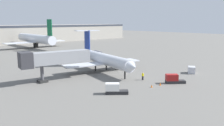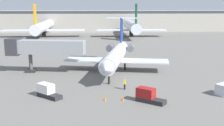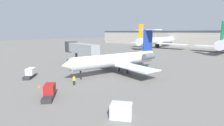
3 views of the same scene
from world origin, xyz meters
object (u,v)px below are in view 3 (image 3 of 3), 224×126
at_px(parked_airliner_west_end, 157,41).
at_px(ground_crew_marshaller, 74,80).
at_px(regional_jet, 119,59).
at_px(jet_bridge, 79,48).
at_px(cargo_container_uld, 121,111).
at_px(baggage_tug_lead, 49,92).
at_px(baggage_tug_trailing, 30,73).
at_px(traffic_cone_near, 39,86).
at_px(traffic_cone_mid, 44,89).

bearing_deg(parked_airliner_west_end, ground_crew_marshaller, -71.97).
height_order(regional_jet, ground_crew_marshaller, regional_jet).
distance_m(jet_bridge, parked_airliner_west_end, 65.17).
relative_size(jet_bridge, ground_crew_marshaller, 9.04).
height_order(cargo_container_uld, parked_airliner_west_end, parked_airliner_west_end).
relative_size(jet_bridge, baggage_tug_lead, 3.82).
bearing_deg(baggage_tug_trailing, jet_bridge, 102.70).
distance_m(jet_bridge, traffic_cone_near, 21.60).
bearing_deg(jet_bridge, regional_jet, 1.17).
distance_m(baggage_tug_lead, baggage_tug_trailing, 14.17).
height_order(regional_jet, traffic_cone_near, regional_jet).
xyz_separation_m(baggage_tug_trailing, traffic_cone_near, (8.09, -1.98, -0.56)).
relative_size(regional_jet, cargo_container_uld, 9.10).
xyz_separation_m(ground_crew_marshaller, baggage_tug_trailing, (-11.35, -2.99, -0.02)).
distance_m(ground_crew_marshaller, traffic_cone_near, 5.97).
bearing_deg(cargo_container_uld, ground_crew_marshaller, 165.26).
bearing_deg(baggage_tug_trailing, traffic_cone_mid, -11.91).
relative_size(jet_bridge, traffic_cone_near, 27.78).
xyz_separation_m(baggage_tug_trailing, traffic_cone_mid, (10.53, -2.22, -0.56)).
bearing_deg(jet_bridge, traffic_cone_near, -56.63).
relative_size(jet_bridge, cargo_container_uld, 5.28).
relative_size(baggage_tug_lead, parked_airliner_west_end, 0.10).
xyz_separation_m(baggage_tug_lead, parked_airliner_west_end, (-27.55, 83.09, 3.44)).
height_order(regional_jet, baggage_tug_lead, regional_jet).
relative_size(traffic_cone_mid, parked_airliner_west_end, 0.01).
bearing_deg(traffic_cone_near, parked_airliner_west_end, 104.90).
xyz_separation_m(regional_jet, baggage_tug_trailing, (-11.12, -15.95, -2.45)).
bearing_deg(ground_crew_marshaller, traffic_cone_mid, -98.87).
height_order(jet_bridge, traffic_cone_near, jet_bridge).
bearing_deg(regional_jet, jet_bridge, -178.83).
distance_m(cargo_container_uld, traffic_cone_near, 17.44).
bearing_deg(traffic_cone_mid, cargo_container_uld, 5.70).
bearing_deg(parked_airliner_west_end, traffic_cone_mid, -73.56).
distance_m(regional_jet, traffic_cone_near, 18.43).
distance_m(baggage_tug_trailing, cargo_container_uld, 25.49).
xyz_separation_m(jet_bridge, parked_airliner_west_end, (-10.20, 64.36, -0.60)).
bearing_deg(traffic_cone_mid, regional_jet, 88.16).
distance_m(jet_bridge, cargo_container_uld, 33.55).
bearing_deg(cargo_container_uld, baggage_tug_trailing, 178.36).
bearing_deg(jet_bridge, parked_airliner_west_end, 99.00).
xyz_separation_m(baggage_tug_trailing, parked_airliner_west_end, (-13.72, 80.01, 3.44)).
xyz_separation_m(regional_jet, ground_crew_marshaller, (0.23, -12.96, -2.43)).
bearing_deg(cargo_container_uld, regional_jet, 130.73).
xyz_separation_m(traffic_cone_near, parked_airliner_west_end, (-21.81, 81.99, 4.00)).
distance_m(baggage_tug_lead, traffic_cone_near, 5.88).
bearing_deg(cargo_container_uld, baggage_tug_lead, -168.57).
relative_size(ground_crew_marshaller, traffic_cone_mid, 3.07).
bearing_deg(traffic_cone_near, traffic_cone_mid, -5.58).
bearing_deg(regional_jet, traffic_cone_mid, -91.84).
xyz_separation_m(cargo_container_uld, traffic_cone_mid, (-14.94, -1.49, -0.55)).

